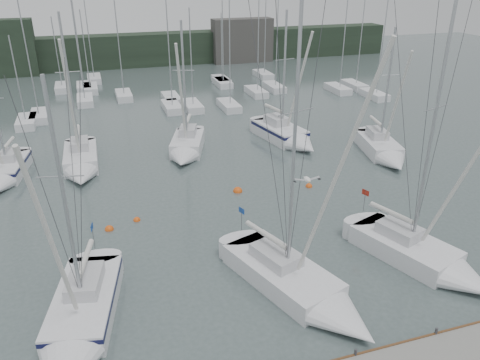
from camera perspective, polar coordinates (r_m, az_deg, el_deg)
name	(u,v)px	position (r m, az deg, el deg)	size (l,w,h in m)	color
ground	(274,310)	(23.40, 4.17, -15.52)	(160.00, 160.00, 0.00)	#485756
far_treeline	(132,50)	(79.73, -13.04, 15.15)	(90.00, 4.00, 5.00)	black
far_building_right	(242,41)	(81.23, 0.28, 16.64)	(10.00, 3.00, 7.00)	#403E3B
mast_forest	(154,92)	(60.45, -10.40, 10.45)	(55.32, 24.32, 14.15)	silver
sailboat_near_left	(78,327)	(22.79, -19.12, -16.61)	(4.46, 9.19, 12.38)	silver
sailboat_near_center	(309,293)	(23.71, 8.46, -13.53)	(5.77, 9.76, 15.81)	silver
sailboat_near_right	(432,262)	(27.62, 22.39, -9.17)	(5.39, 8.69, 14.85)	silver
sailboat_mid_a	(5,174)	(40.00, -26.74, 0.68)	(3.35, 7.46, 10.32)	silver
sailboat_mid_b	(81,164)	(39.41, -18.82, 1.83)	(2.70, 8.10, 12.86)	silver
sailboat_mid_c	(186,149)	(40.66, -6.62, 3.77)	(4.68, 7.46, 11.90)	silver
sailboat_mid_d	(288,136)	(43.54, 5.91, 5.30)	(4.40, 8.61, 12.54)	silver
sailboat_mid_e	(384,152)	(41.77, 17.18, 3.31)	(4.18, 8.26, 11.44)	silver
buoy_a	(137,220)	(31.17, -12.46, -4.82)	(0.46, 0.46, 0.46)	#DF5213
buoy_b	(238,191)	(34.20, -0.29, -1.40)	(0.68, 0.68, 0.68)	#DF5213
buoy_c	(109,230)	(30.57, -15.64, -5.83)	(0.55, 0.55, 0.55)	#DF5213
seagull	(307,180)	(17.78, 8.19, 0.06)	(0.99, 0.45, 0.20)	white
buoy_d	(309,186)	(35.32, 8.39, -0.79)	(0.51, 0.51, 0.51)	#DF5213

